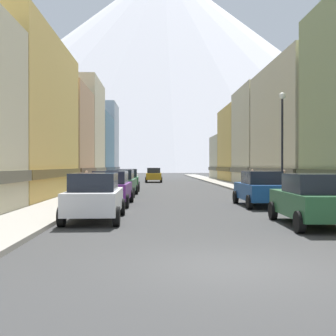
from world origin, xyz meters
The scene contains 25 objects.
ground_plane centered at (0.00, 0.00, 0.00)m, with size 400.00×400.00×0.00m, color #353535.
sidewalk_left centered at (-6.25, 35.00, 0.07)m, with size 2.50×100.00×0.15m, color gray.
sidewalk_right centered at (6.25, 35.00, 0.07)m, with size 2.50×100.00×0.15m, color gray.
storefront_left_1 centered at (-11.04, 18.50, 4.85)m, with size 7.37×13.22×10.04m.
storefront_left_2 centered at (-10.80, 29.94, 4.38)m, with size 6.91×8.48×9.09m.
storefront_left_3 centered at (-11.19, 38.96, 5.53)m, with size 7.68×9.06×11.42m.
storefront_left_4 centered at (-11.08, 49.68, 4.31)m, with size 7.47×11.67×8.93m.
storefront_left_5 centered at (-11.69, 59.94, 5.76)m, with size 8.68×8.32×11.89m.
storefront_right_2 centered at (11.46, 24.98, 4.89)m, with size 8.21×12.83×10.12m.
storefront_right_3 centered at (12.06, 36.59, 4.98)m, with size 9.41×9.38×10.30m.
storefront_right_4 centered at (11.91, 46.94, 4.63)m, with size 9.12×10.78×9.60m.
storefront_right_5 centered at (11.97, 56.82, 3.19)m, with size 9.23×8.69×6.62m.
car_left_0 centered at (-3.80, 7.42, 0.90)m, with size 2.12×4.43×1.78m.
car_left_1 centered at (-3.80, 13.67, 0.90)m, with size 2.14×4.44×1.78m.
car_left_2 centered at (-3.80, 20.28, 0.90)m, with size 2.17×4.45×1.78m.
car_left_3 centered at (-3.80, 26.84, 0.90)m, with size 2.17×4.45×1.78m.
car_right_0 centered at (3.80, 5.77, 0.90)m, with size 2.19×4.46×1.78m.
car_right_1 centered at (3.80, 12.89, 0.90)m, with size 2.08×4.41×1.78m.
car_driving_0 centered at (-1.60, 44.58, 0.90)m, with size 2.06×4.40×1.78m.
potted_plant_0 centered at (7.00, 14.27, 0.72)m, with size 0.72×0.72×1.01m.
pedestrian_0 centered at (-6.25, 21.14, 0.86)m, with size 0.36×0.36×1.56m.
pedestrian_1 centered at (6.25, 25.19, 0.89)m, with size 0.36×0.36×1.61m.
pedestrian_2 centered at (6.25, 16.94, 0.91)m, with size 0.36×0.36×1.65m.
streetlamp_right centered at (5.35, 14.29, 3.99)m, with size 0.36×0.36×5.86m.
mountain_backdrop centered at (4.55, 260.00, 63.96)m, with size 295.69×295.69×127.92m, color silver.
Camera 1 is at (-1.60, -8.60, 2.05)m, focal length 45.75 mm.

